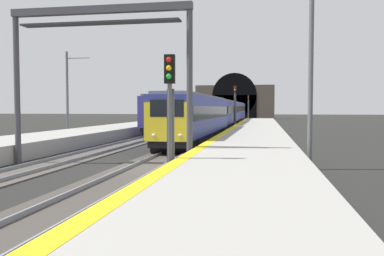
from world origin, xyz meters
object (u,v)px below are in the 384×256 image
at_px(train_main_approaching, 222,113).
at_px(railway_signal_near, 170,105).
at_px(railway_signal_mid, 235,105).
at_px(train_adjacent_platform, 201,111).
at_px(railway_signal_far, 248,106).
at_px(overhead_signal_gantry, 99,46).
at_px(catenary_mast_far, 310,74).
at_px(catenary_mast_near, 68,94).

bearing_deg(train_main_approaching, railway_signal_near, 3.59).
bearing_deg(railway_signal_mid, train_adjacent_platform, -159.71).
relative_size(railway_signal_far, overhead_signal_gantry, 0.62).
xyz_separation_m(train_main_approaching, catenary_mast_far, (-32.45, -7.24, 2.16)).
height_order(railway_signal_mid, catenary_mast_far, catenary_mast_far).
relative_size(train_adjacent_platform, railway_signal_mid, 11.34).
relative_size(railway_signal_near, catenary_mast_near, 0.60).
relative_size(railway_signal_far, catenary_mast_far, 0.66).
relative_size(railway_signal_far, catenary_mast_near, 0.71).
relative_size(train_adjacent_platform, overhead_signal_gantry, 6.83).
bearing_deg(railway_signal_far, catenary_mast_far, 4.38).
bearing_deg(catenary_mast_far, overhead_signal_gantry, 92.80).
bearing_deg(catenary_mast_near, railway_signal_near, -144.43).
xyz_separation_m(train_main_approaching, railway_signal_mid, (-3.33, -1.83, 1.02)).
xyz_separation_m(train_adjacent_platform, catenary_mast_far, (-47.65, -12.26, 1.96)).
bearing_deg(overhead_signal_gantry, catenary_mast_near, 31.68).
distance_m(train_adjacent_platform, overhead_signal_gantry, 48.31).
relative_size(catenary_mast_near, catenary_mast_far, 0.93).
distance_m(train_main_approaching, train_adjacent_platform, 16.01).
xyz_separation_m(catenary_mast_near, catenary_mast_far, (-15.30, -19.48, 0.27)).
height_order(train_main_approaching, railway_signal_mid, railway_signal_mid).
distance_m(train_main_approaching, catenary_mast_near, 21.16).
distance_m(railway_signal_mid, railway_signal_far, 41.51).
distance_m(train_main_approaching, railway_signal_mid, 3.93).
xyz_separation_m(train_adjacent_platform, railway_signal_near, (-52.04, -6.85, 0.54)).
distance_m(overhead_signal_gantry, catenary_mast_near, 18.61).
distance_m(railway_signal_near, catenary_mast_far, 7.11).
relative_size(overhead_signal_gantry, catenary_mast_far, 1.07).
bearing_deg(railway_signal_mid, railway_signal_far, -180.00).
bearing_deg(railway_signal_near, catenary_mast_far, 129.05).
height_order(railway_signal_far, catenary_mast_far, catenary_mast_far).
relative_size(train_adjacent_platform, railway_signal_far, 11.07).
bearing_deg(railway_signal_far, catenary_mast_near, -14.27).
distance_m(railway_signal_mid, catenary_mast_far, 29.64).
bearing_deg(train_main_approaching, catenary_mast_near, -34.78).
xyz_separation_m(train_main_approaching, overhead_signal_gantry, (-32.92, 2.51, 3.58)).
height_order(railway_signal_mid, overhead_signal_gantry, overhead_signal_gantry).
relative_size(overhead_signal_gantry, catenary_mast_near, 1.15).
distance_m(railway_signal_near, railway_signal_far, 75.01).
xyz_separation_m(train_main_approaching, railway_signal_far, (38.18, -1.83, 1.09)).
bearing_deg(train_main_approaching, train_adjacent_platform, -161.00).
height_order(railway_signal_near, railway_signal_mid, railway_signal_mid).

